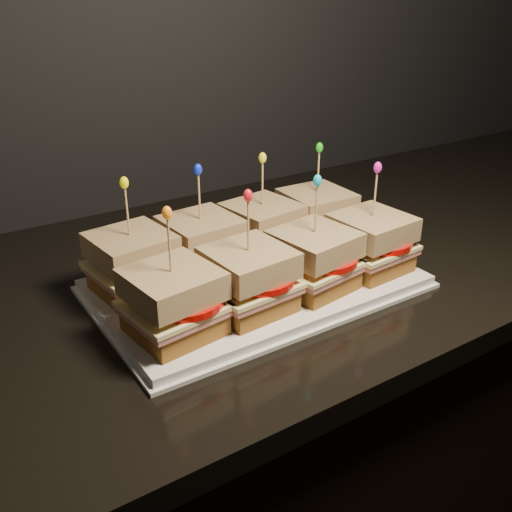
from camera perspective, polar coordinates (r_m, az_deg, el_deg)
cabinet at (r=1.32m, az=6.63°, el=-17.61°), size 2.45×0.67×0.89m
granite_slab at (r=1.06m, az=7.87°, el=1.08°), size 2.49×0.71×0.04m
platter at (r=0.86m, az=-0.00°, el=-2.78°), size 0.46×0.28×0.02m
platter_rim at (r=0.86m, az=-0.00°, el=-3.13°), size 0.47×0.30×0.01m
sandwich_0_bread_bot at (r=0.83m, az=-12.07°, el=-2.45°), size 0.11×0.11×0.03m
sandwich_0_ham at (r=0.83m, az=-12.18°, el=-1.35°), size 0.12×0.12×0.01m
sandwich_0_cheese at (r=0.82m, az=-12.23°, el=-0.91°), size 0.12×0.12×0.01m
sandwich_0_tomato at (r=0.82m, az=-11.34°, el=-0.40°), size 0.10×0.10×0.01m
sandwich_0_bread_top at (r=0.81m, az=-12.41°, el=0.95°), size 0.11×0.11×0.03m
sandwich_0_pick at (r=0.79m, az=-12.73°, el=4.07°), size 0.00×0.00×0.09m
sandwich_0_frill at (r=0.78m, az=-13.05°, el=7.16°), size 0.01×0.01×0.02m
sandwich_1_bread_bot at (r=0.87m, az=-5.40°, el=-0.65°), size 0.11×0.11×0.03m
sandwich_1_ham at (r=0.87m, az=-5.45°, el=0.42°), size 0.12×0.11×0.01m
sandwich_1_cheese at (r=0.86m, az=-5.47°, el=0.84°), size 0.12×0.12×0.01m
sandwich_1_tomato at (r=0.86m, az=-4.59°, el=1.34°), size 0.10×0.10×0.01m
sandwich_1_bread_top at (r=0.85m, az=-5.55°, el=2.65°), size 0.11×0.11×0.03m
sandwich_1_pick at (r=0.83m, az=-5.68°, el=5.65°), size 0.00×0.00×0.09m
sandwich_1_frill at (r=0.82m, az=-5.82°, el=8.61°), size 0.01×0.01×0.02m
sandwich_2_bread_bot at (r=0.92m, az=0.62°, el=0.99°), size 0.11×0.11×0.03m
sandwich_2_ham at (r=0.92m, az=0.62°, el=2.01°), size 0.12×0.12×0.01m
sandwich_2_cheese at (r=0.91m, az=0.62°, el=2.41°), size 0.13×0.12×0.01m
sandwich_2_tomato at (r=0.91m, az=1.46°, el=2.88°), size 0.10×0.10×0.01m
sandwich_2_bread_top at (r=0.90m, az=0.63°, el=4.13°), size 0.12×0.12×0.03m
sandwich_2_pick at (r=0.89m, az=0.65°, el=6.99°), size 0.00×0.00×0.09m
sandwich_2_frill at (r=0.87m, az=0.66°, el=9.79°), size 0.01×0.01×0.02m
sandwich_3_bread_bot at (r=0.98m, az=5.96°, el=2.43°), size 0.10×0.10×0.03m
sandwich_3_ham at (r=0.98m, az=6.00°, el=3.40°), size 0.11×0.11×0.01m
sandwich_3_cheese at (r=0.98m, az=6.02°, el=3.78°), size 0.12×0.11×0.01m
sandwich_3_tomato at (r=0.98m, az=6.82°, el=4.22°), size 0.10×0.10×0.01m
sandwich_3_bread_top at (r=0.96m, az=6.10°, el=5.41°), size 0.11×0.11×0.03m
sandwich_3_pick at (r=0.95m, az=6.23°, el=8.10°), size 0.00×0.00×0.09m
sandwich_3_frill at (r=0.94m, az=6.37°, el=10.73°), size 0.01×0.01×0.02m
sandwich_4_bread_bot at (r=0.73m, az=-8.12°, el=-6.58°), size 0.11×0.11×0.03m
sandwich_4_ham at (r=0.72m, az=-8.21°, el=-5.36°), size 0.12×0.12×0.01m
sandwich_4_cheese at (r=0.71m, az=-8.24°, el=-4.88°), size 0.13×0.12×0.01m
sandwich_4_tomato at (r=0.71m, az=-7.20°, el=-4.31°), size 0.10×0.10×0.01m
sandwich_4_bread_top at (r=0.70m, az=-8.39°, el=-2.80°), size 0.11×0.11×0.03m
sandwich_4_pick at (r=0.68m, az=-8.64°, el=0.73°), size 0.00×0.00×0.09m
sandwich_4_frill at (r=0.66m, az=-8.90°, el=4.27°), size 0.01×0.01×0.02m
sandwich_5_bread_bot at (r=0.77m, az=-0.74°, el=-4.27°), size 0.11×0.11×0.03m
sandwich_5_ham at (r=0.76m, az=-0.75°, el=-3.10°), size 0.12×0.11×0.01m
sandwich_5_cheese at (r=0.76m, az=-0.75°, el=-2.64°), size 0.12×0.12×0.01m
sandwich_5_tomato at (r=0.76m, az=0.26°, el=-2.08°), size 0.10×0.10×0.01m
sandwich_5_bread_top at (r=0.75m, az=-0.76°, el=-0.64°), size 0.11×0.11×0.03m
sandwich_5_pick at (r=0.73m, az=-0.78°, el=2.72°), size 0.00×0.00×0.09m
sandwich_5_frill at (r=0.71m, az=-0.81°, el=6.07°), size 0.01×0.01×0.02m
sandwich_6_bread_bot at (r=0.83m, az=5.70°, el=-2.19°), size 0.11×0.11×0.03m
sandwich_6_ham at (r=0.82m, az=5.75°, el=-1.08°), size 0.12×0.12×0.01m
sandwich_6_cheese at (r=0.82m, az=5.77°, el=-0.64°), size 0.13×0.12×0.01m
sandwich_6_tomato at (r=0.82m, az=6.72°, el=-0.12°), size 0.10×0.10×0.01m
sandwich_6_bread_top at (r=0.80m, az=5.86°, el=1.24°), size 0.12×0.12×0.03m
sandwich_6_pick at (r=0.79m, az=6.02°, el=4.40°), size 0.00×0.00×0.09m
sandwich_6_frill at (r=0.77m, az=6.17°, el=7.52°), size 0.01×0.01×0.02m
sandwich_7_bread_bot at (r=0.90m, az=11.23°, el=-0.38°), size 0.11×0.11×0.03m
sandwich_7_ham at (r=0.89m, az=11.33°, el=0.67°), size 0.12×0.11×0.01m
sandwich_7_cheese at (r=0.88m, az=11.37°, el=1.08°), size 0.12×0.12×0.01m
sandwich_7_tomato at (r=0.89m, az=12.24°, el=1.56°), size 0.10×0.10×0.01m
sandwich_7_bread_top at (r=0.87m, az=11.53°, el=2.84°), size 0.11×0.11×0.03m
sandwich_7_pick at (r=0.86m, az=11.81°, el=5.77°), size 0.00×0.00×0.09m
sandwich_7_frill at (r=0.84m, az=12.08°, el=8.65°), size 0.01×0.01×0.02m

